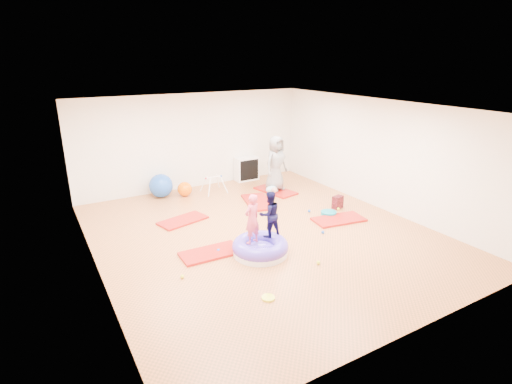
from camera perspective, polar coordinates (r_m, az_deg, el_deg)
room at (r=8.56m, az=1.01°, el=2.61°), size 7.01×8.01×2.81m
gym_mat_front_left at (r=8.20m, az=-6.49°, el=-8.63°), size 1.22×0.63×0.05m
gym_mat_mid_left at (r=9.84m, az=-10.41°, el=-4.01°), size 1.27×0.85×0.05m
gym_mat_center_back at (r=10.88m, az=0.30°, el=-1.42°), size 0.96×1.43×0.05m
gym_mat_right at (r=9.93m, az=11.73°, el=-3.86°), size 1.33×0.81×0.05m
gym_mat_rear_right at (r=11.79m, az=2.79°, el=0.18°), size 0.89×1.37×0.05m
inflatable_cushion at (r=8.10m, az=0.62°, el=-7.97°), size 1.14×1.14×0.36m
child_pink at (r=7.75m, az=-0.56°, el=-3.54°), size 0.42×0.34×1.02m
child_navy at (r=8.06m, az=1.94°, el=-2.87°), size 0.48×0.38×0.97m
adult_caregiver at (r=11.60m, az=2.85°, el=4.12°), size 0.89×0.70×1.60m
infant at (r=11.49m, az=2.29°, el=0.37°), size 0.35×0.35×0.21m
ball_pit_balls at (r=9.09m, az=4.07°, el=-5.60°), size 4.76×3.50×0.08m
exercise_ball_blue at (r=11.56m, az=-13.42°, el=0.88°), size 0.67×0.67×0.67m
exercise_ball_orange at (r=11.54m, az=-10.15°, el=0.42°), size 0.41×0.41×0.41m
infant_play_gym at (r=11.63m, az=-6.06°, el=1.41°), size 0.65×0.61×0.50m
cube_shelf at (r=12.81m, az=-1.34°, el=3.34°), size 0.75×0.37×0.75m
balance_disc at (r=10.23m, az=10.35°, el=-2.99°), size 0.39×0.39×0.09m
backpack at (r=10.67m, az=11.59°, el=-1.43°), size 0.32×0.24×0.33m
yellow_toy at (r=6.80m, az=1.75°, el=-14.88°), size 0.22×0.22×0.03m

